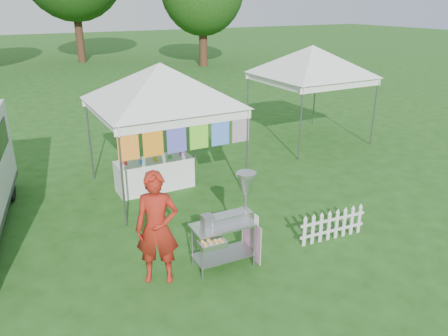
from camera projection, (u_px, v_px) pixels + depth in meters
ground at (238, 256)px, 7.81m from camera, size 120.00×120.00×0.00m
canopy_main at (160, 63)px, 9.60m from camera, size 4.24×4.24×3.45m
canopy_right at (313, 45)px, 13.27m from camera, size 4.24×4.24×3.45m
donut_cart at (233, 214)px, 7.25m from camera, size 1.21×0.77×1.64m
vendor at (157, 228)px, 6.84m from camera, size 0.82×0.71×1.88m
picket_fence at (333, 226)px, 8.27m from camera, size 1.44×0.15×0.56m
display_table at (155, 174)px, 10.49m from camera, size 1.80×0.70×0.75m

